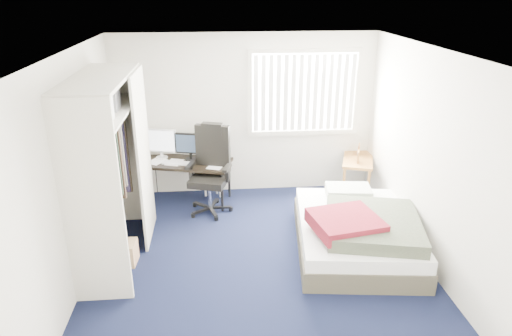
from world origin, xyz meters
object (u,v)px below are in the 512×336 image
at_px(nightstand, 358,162).
at_px(bed, 357,231).
at_px(desk, 187,158).
at_px(office_chair, 211,178).

bearing_deg(nightstand, bed, -106.44).
height_order(desk, nightstand, desk).
xyz_separation_m(desk, office_chair, (0.36, -0.33, -0.20)).
relative_size(desk, office_chair, 1.11).
bearing_deg(bed, nightstand, 73.56).
xyz_separation_m(office_chair, bed, (1.81, -1.31, -0.22)).
bearing_deg(office_chair, bed, -35.90).
relative_size(desk, nightstand, 1.46).
xyz_separation_m(nightstand, bed, (-0.49, -1.67, -0.27)).
relative_size(nightstand, bed, 0.47).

